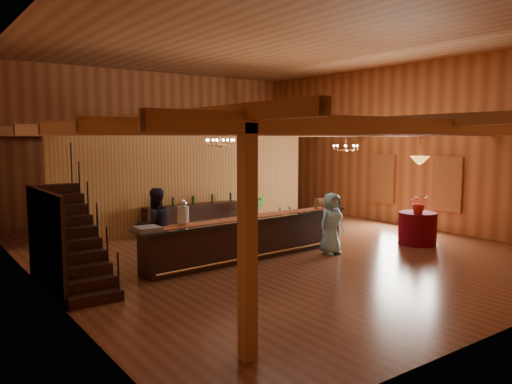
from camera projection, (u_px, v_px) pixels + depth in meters
floor at (268, 247)px, 13.85m from camera, size 14.00×14.00×0.00m
ceiling at (268, 44)px, 13.26m from camera, size 14.00×14.00×0.00m
wall_back at (159, 145)px, 19.20m from camera, size 12.00×0.10×5.50m
wall_left at (31, 151)px, 10.07m from camera, size 0.10×14.00×5.50m
wall_right at (408, 146)px, 17.04m from camera, size 0.10×14.00×5.50m
beam_grid at (257, 130)px, 13.91m from camera, size 11.90×13.90×0.39m
support_posts at (279, 191)px, 13.27m from camera, size 9.20×10.20×3.20m
partition_wall at (191, 183)px, 16.22m from camera, size 9.00×0.18×3.10m
window_right_front at (447, 184)px, 15.85m from camera, size 0.12×1.05×1.75m
window_right_back at (383, 179)px, 17.95m from camera, size 0.12×1.05×1.75m
staircase at (73, 239)px, 9.98m from camera, size 1.00×2.80×2.00m
backroom_boxes at (170, 207)px, 18.06m from camera, size 4.10×0.60×1.10m
tasting_bar at (251, 237)px, 12.50m from camera, size 6.24×1.22×1.05m
beverage_dispenser at (183, 213)px, 11.22m from camera, size 0.26×0.26×0.60m
glass_rack_tray at (148, 229)px, 10.57m from camera, size 0.50×0.50×0.10m
raffle_drum at (319, 203)px, 13.93m from camera, size 0.34×0.24×0.30m
bar_bottle_0 at (242, 212)px, 12.40m from camera, size 0.07×0.07×0.30m
bar_bottle_1 at (249, 211)px, 12.53m from camera, size 0.07×0.07×0.30m
bar_bottle_2 at (250, 211)px, 12.55m from camera, size 0.07×0.07×0.30m
bar_bottle_3 at (252, 210)px, 12.61m from camera, size 0.07×0.07×0.30m
backbar_shelf at (193, 218)px, 15.90m from camera, size 3.25×0.63×0.91m
round_table at (417, 228)px, 14.15m from camera, size 1.06×1.06×0.92m
chandelier_left at (220, 142)px, 13.85m from camera, size 0.80×0.80×0.46m
chandelier_right at (346, 147)px, 16.54m from camera, size 0.80×0.80×0.65m
pendant_lamp at (420, 160)px, 13.94m from camera, size 0.52×0.52×0.90m
bartender at (250, 216)px, 13.35m from camera, size 0.77×0.61×1.84m
staff_second at (155, 227)px, 11.78m from camera, size 0.93×0.74×1.84m
guest at (331, 223)px, 12.93m from camera, size 0.79×0.52×1.61m
floor_plant at (257, 212)px, 16.35m from camera, size 0.71×0.61×1.16m
table_flowers at (419, 203)px, 13.89m from camera, size 0.66×0.62×0.59m
table_vase at (418, 206)px, 14.19m from camera, size 0.20×0.20×0.31m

